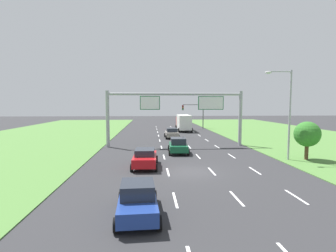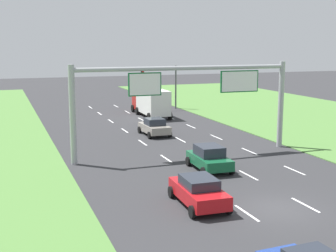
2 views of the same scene
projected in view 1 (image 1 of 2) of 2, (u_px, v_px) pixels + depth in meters
ground_plane at (190, 172)px, 20.68m from camera, size 200.00×200.00×0.00m
lane_dashes_inner_left at (161, 147)px, 32.50m from camera, size 0.14×62.40×0.01m
lane_dashes_inner_right at (189, 147)px, 32.73m from camera, size 0.14×62.40×0.01m
lane_dashes_slip at (217, 147)px, 32.97m from camera, size 0.14×62.40×0.01m
car_near_red at (138, 199)px, 12.47m from camera, size 2.19×4.40×1.64m
car_lead_silver at (172, 133)px, 41.30m from camera, size 2.25×4.01×1.60m
car_mid_lane at (145, 158)px, 22.24m from camera, size 2.28×4.42×1.55m
car_far_ahead at (178, 145)px, 28.63m from camera, size 2.32×4.03×1.66m
box_truck at (183, 122)px, 52.61m from camera, size 2.75×8.32×3.21m
sign_gantry at (177, 108)px, 32.88m from camera, size 17.24×0.44×7.00m
traffic_light_mast at (194, 111)px, 57.45m from camera, size 4.76×0.49×5.60m
street_lamp at (286, 107)px, 24.51m from camera, size 2.61×0.32×8.50m
roadside_tree_near at (307, 134)px, 24.84m from camera, size 2.39×2.39×3.70m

